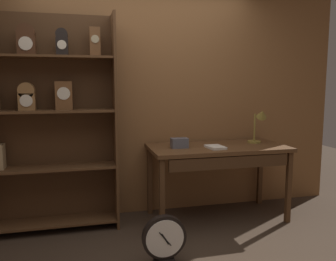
% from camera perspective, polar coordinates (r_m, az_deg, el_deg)
% --- Properties ---
extents(back_wood_panel, '(4.80, 0.05, 2.60)m').
position_cam_1_polar(back_wood_panel, '(3.95, -4.61, 5.09)').
color(back_wood_panel, brown).
rests_on(back_wood_panel, ground).
extents(bookshelf, '(1.35, 0.33, 2.16)m').
position_cam_1_polar(bookshelf, '(3.64, -19.85, 1.78)').
color(bookshelf, brown).
rests_on(bookshelf, ground).
extents(workbench, '(1.48, 0.71, 0.81)m').
position_cam_1_polar(workbench, '(3.80, 8.23, -3.82)').
color(workbench, brown).
rests_on(workbench, ground).
extents(desk_lamp, '(0.21, 0.21, 0.40)m').
position_cam_1_polar(desk_lamp, '(4.06, 14.73, 1.38)').
color(desk_lamp, olive).
rests_on(desk_lamp, workbench).
extents(toolbox_small, '(0.18, 0.11, 0.10)m').
position_cam_1_polar(toolbox_small, '(3.65, 1.88, -2.05)').
color(toolbox_small, '#595960').
rests_on(toolbox_small, workbench).
extents(open_repair_manual, '(0.18, 0.23, 0.02)m').
position_cam_1_polar(open_repair_manual, '(3.67, 7.76, -2.71)').
color(open_repair_manual, silver).
rests_on(open_repair_manual, workbench).
extents(round_clock_large, '(0.37, 0.11, 0.41)m').
position_cam_1_polar(round_clock_large, '(3.00, -0.64, -17.30)').
color(round_clock_large, black).
rests_on(round_clock_large, ground).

